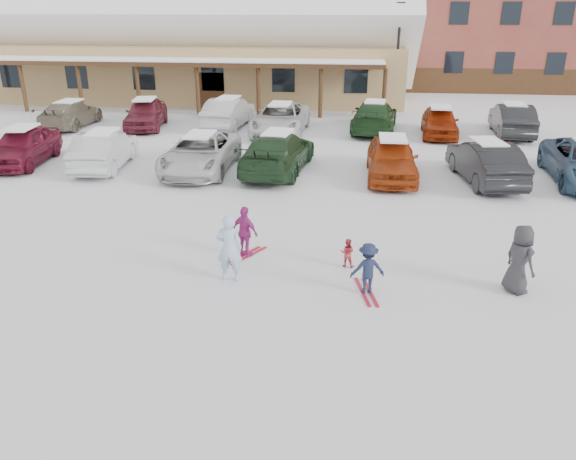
# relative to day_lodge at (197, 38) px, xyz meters

# --- Properties ---
(ground) EXTENTS (160.00, 160.00, 0.00)m
(ground) POSITION_rel_day_lodge_xyz_m (9.00, -27.96, -3.94)
(ground) COLOR white
(ground) RESTS_ON ground
(day_lodge) EXTENTS (29.12, 12.50, 10.38)m
(day_lodge) POSITION_rel_day_lodge_xyz_m (0.00, 0.00, 0.00)
(day_lodge) COLOR tan
(day_lodge) RESTS_ON ground
(lamp_post) EXTENTS (0.50, 0.25, 6.24)m
(lamp_post) POSITION_rel_day_lodge_xyz_m (13.43, -4.05, -0.42)
(lamp_post) COLOR black
(lamp_post) RESTS_ON ground
(conifer_3) EXTENTS (3.96, 3.96, 9.18)m
(conifer_3) POSITION_rel_day_lodge_xyz_m (15.00, 16.04, 1.17)
(conifer_3) COLOR black
(conifer_3) RESTS_ON ground
(adult_skier) EXTENTS (0.63, 0.43, 1.69)m
(adult_skier) POSITION_rel_day_lodge_xyz_m (7.99, -27.86, -3.10)
(adult_skier) COLOR #A6C0ED
(adult_skier) RESTS_ON ground
(toddler_red) EXTENTS (0.41, 0.34, 0.76)m
(toddler_red) POSITION_rel_day_lodge_xyz_m (10.80, -26.81, -3.56)
(toddler_red) COLOR #BA2F38
(toddler_red) RESTS_ON ground
(child_navy) EXTENTS (0.88, 0.62, 1.24)m
(child_navy) POSITION_rel_day_lodge_xyz_m (11.27, -28.15, -3.33)
(child_navy) COLOR #171E39
(child_navy) RESTS_ON ground
(skis_child_navy) EXTENTS (0.50, 1.41, 0.03)m
(skis_child_navy) POSITION_rel_day_lodge_xyz_m (11.27, -28.15, -3.93)
(skis_child_navy) COLOR maroon
(skis_child_navy) RESTS_ON ground
(child_magenta) EXTENTS (0.88, 0.71, 1.39)m
(child_magenta) POSITION_rel_day_lodge_xyz_m (8.12, -26.48, -3.25)
(child_magenta) COLOR #A3267A
(child_magenta) RESTS_ON ground
(skis_child_magenta) EXTENTS (0.89, 1.31, 0.03)m
(skis_child_magenta) POSITION_rel_day_lodge_xyz_m (8.12, -26.48, -3.93)
(skis_child_magenta) COLOR maroon
(skis_child_magenta) RESTS_ON ground
(bystander_dark) EXTENTS (0.85, 0.96, 1.65)m
(bystander_dark) POSITION_rel_day_lodge_xyz_m (14.71, -27.71, -3.12)
(bystander_dark) COLOR #2A2A2D
(bystander_dark) RESTS_ON ground
(parked_car_0) EXTENTS (2.22, 4.63, 1.52)m
(parked_car_0) POSITION_rel_day_lodge_xyz_m (-2.62, -18.46, -3.18)
(parked_car_0) COLOR maroon
(parked_car_0) RESTS_ON ground
(parked_car_1) EXTENTS (2.03, 4.65, 1.49)m
(parked_car_1) POSITION_rel_day_lodge_xyz_m (0.95, -18.68, -3.20)
(parked_car_1) COLOR #B7B8BC
(parked_car_1) RESTS_ON ground
(parked_car_2) EXTENTS (2.47, 5.30, 1.47)m
(parked_car_2) POSITION_rel_day_lodge_xyz_m (4.90, -18.65, -3.21)
(parked_car_2) COLOR silver
(parked_car_2) RESTS_ON ground
(parked_car_3) EXTENTS (2.79, 5.61, 1.57)m
(parked_car_3) POSITION_rel_day_lodge_xyz_m (7.95, -18.42, -3.16)
(parked_car_3) COLOR #1F3B20
(parked_car_3) RESTS_ON ground
(parked_car_4) EXTENTS (1.88, 4.58, 1.56)m
(parked_car_4) POSITION_rel_day_lodge_xyz_m (12.36, -18.81, -3.17)
(parked_car_4) COLOR #A33910
(parked_car_4) RESTS_ON ground
(parked_car_5) EXTENTS (2.26, 4.84, 1.54)m
(parked_car_5) POSITION_rel_day_lodge_xyz_m (15.80, -18.94, -3.18)
(parked_car_5) COLOR black
(parked_car_5) RESTS_ON ground
(parked_car_7) EXTENTS (2.00, 4.79, 1.38)m
(parked_car_7) POSITION_rel_day_lodge_xyz_m (-4.14, -11.21, -3.25)
(parked_car_7) COLOR #776D59
(parked_car_7) RESTS_ON ground
(parked_car_8) EXTENTS (2.49, 4.73, 1.53)m
(parked_car_8) POSITION_rel_day_lodge_xyz_m (-0.04, -11.00, -3.18)
(parked_car_8) COLOR maroon
(parked_car_8) RESTS_ON ground
(parked_car_9) EXTENTS (2.12, 4.90, 1.57)m
(parked_car_9) POSITION_rel_day_lodge_xyz_m (4.29, -10.38, -3.16)
(parked_car_9) COLOR #AEB0B4
(parked_car_9) RESTS_ON ground
(parked_car_10) EXTENTS (2.74, 5.58, 1.52)m
(parked_car_10) POSITION_rel_day_lodge_xyz_m (7.23, -11.67, -3.18)
(parked_car_10) COLOR silver
(parked_car_10) RESTS_ON ground
(parked_car_11) EXTENTS (2.70, 5.48, 1.53)m
(parked_car_11) POSITION_rel_day_lodge_xyz_m (11.98, -10.56, -3.18)
(parked_car_11) COLOR #1B3F1C
(parked_car_11) RESTS_ON ground
(parked_car_12) EXTENTS (2.04, 4.37, 1.45)m
(parked_car_12) POSITION_rel_day_lodge_xyz_m (15.19, -11.27, -3.22)
(parked_car_12) COLOR #94280A
(parked_car_12) RESTS_ON ground
(parked_car_13) EXTENTS (2.03, 4.86, 1.56)m
(parked_car_13) POSITION_rel_day_lodge_xyz_m (18.82, -10.68, -3.16)
(parked_car_13) COLOR black
(parked_car_13) RESTS_ON ground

